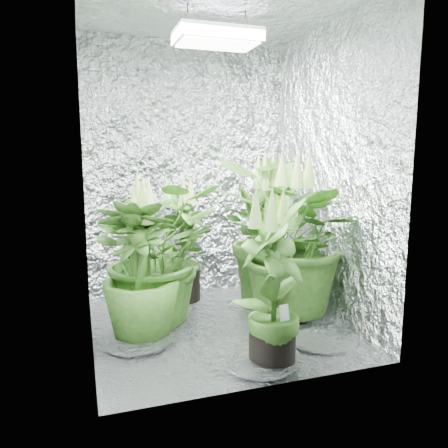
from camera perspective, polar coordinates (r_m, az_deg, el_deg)
name	(u,v)px	position (r m, az deg, el deg)	size (l,w,h in m)	color
ground	(218,326)	(2.98, -0.81, -13.21)	(1.60, 1.60, 0.00)	silver
walls	(217,176)	(2.76, -0.86, 6.34)	(1.62, 1.62, 2.00)	silver
ceiling	(217,7)	(2.89, -0.91, 26.53)	(1.60, 1.60, 0.01)	silver
grow_lamp	(217,37)	(2.85, -0.90, 23.19)	(0.50, 0.30, 0.22)	gray
plant_a	(155,254)	(2.89, -9.05, -3.92)	(1.04, 1.04, 1.02)	black
plant_b	(182,244)	(3.40, -5.52, -2.60)	(0.66, 0.66, 0.99)	black
plant_c	(263,236)	(3.25, 5.16, -1.58)	(0.72, 0.72, 1.14)	black
plant_d	(140,272)	(2.69, -10.93, -6.21)	(0.59, 0.59, 0.94)	black
plant_e	(291,239)	(3.01, 8.75, -2.00)	(1.03, 1.03, 1.18)	black
plant_f	(273,285)	(2.34, 6.45, -7.97)	(0.62, 0.62, 0.98)	black
circulation_fan	(265,273)	(3.68, 5.33, -6.42)	(0.20, 0.29, 0.36)	black
plant_label	(284,313)	(2.39, 7.87, -11.41)	(0.05, 0.01, 0.09)	white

